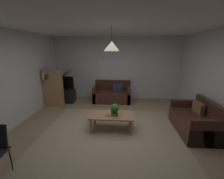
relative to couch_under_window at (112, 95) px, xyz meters
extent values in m
cube|color=#9E8466|center=(0.15, -2.41, -0.28)|extent=(5.33, 5.80, 0.02)
cube|color=tan|center=(0.15, -2.61, -0.27)|extent=(3.47, 3.19, 0.01)
cube|color=silver|center=(0.15, 0.52, 1.03)|extent=(5.45, 0.06, 2.60)
cube|color=silver|center=(-2.54, -2.41, 1.03)|extent=(0.06, 5.80, 2.60)
cube|color=white|center=(0.15, -2.41, 2.34)|extent=(5.33, 5.80, 0.02)
cube|color=white|center=(0.03, 0.49, 0.89)|extent=(1.30, 0.01, 1.05)
cube|color=#47281E|center=(0.00, -0.04, -0.06)|extent=(1.48, 0.85, 0.42)
cube|color=#47281E|center=(0.00, 0.33, 0.35)|extent=(1.48, 0.12, 0.40)
cube|color=#47281E|center=(-0.68, -0.04, 0.05)|extent=(0.12, 0.85, 0.64)
cube|color=#47281E|center=(0.68, -0.04, 0.05)|extent=(0.12, 0.85, 0.64)
cube|color=navy|center=(0.21, 0.15, 0.29)|extent=(0.41, 0.17, 0.28)
cube|color=#47281E|center=(2.29, -2.26, -0.06)|extent=(0.85, 1.44, 0.42)
cube|color=#47281E|center=(2.66, -2.26, 0.35)|extent=(0.12, 1.44, 0.40)
cube|color=#47281E|center=(2.29, -1.60, 0.05)|extent=(0.85, 0.12, 0.64)
cube|color=#47281E|center=(2.29, -2.92, 0.05)|extent=(0.85, 0.12, 0.64)
cube|color=brown|center=(2.48, -1.99, 0.29)|extent=(0.16, 0.41, 0.28)
cube|color=#A87F56|center=(0.16, -2.32, 0.13)|extent=(1.13, 0.61, 0.04)
cylinder|color=#A87F56|center=(-0.35, -2.57, -0.08)|extent=(0.07, 0.07, 0.39)
cylinder|color=#A87F56|center=(0.67, -2.57, -0.08)|extent=(0.07, 0.07, 0.39)
cylinder|color=#A87F56|center=(-0.35, -2.08, -0.08)|extent=(0.07, 0.07, 0.39)
cylinder|color=#A87F56|center=(0.67, -2.08, -0.08)|extent=(0.07, 0.07, 0.39)
cube|color=#99663F|center=(0.08, -2.39, 0.16)|extent=(0.12, 0.11, 0.02)
cube|color=black|center=(0.25, -2.20, 0.16)|extent=(0.09, 0.17, 0.02)
cylinder|color=brown|center=(0.23, -2.37, 0.19)|extent=(0.18, 0.18, 0.08)
sphere|color=#2D6B33|center=(0.23, -2.34, 0.29)|extent=(0.18, 0.18, 0.18)
sphere|color=#2D6B33|center=(0.25, -2.38, 0.37)|extent=(0.21, 0.21, 0.21)
cube|color=black|center=(-1.96, -0.26, -0.02)|extent=(0.90, 0.44, 0.50)
cube|color=black|center=(-1.96, -0.28, 0.53)|extent=(0.91, 0.05, 0.51)
cube|color=black|center=(-1.96, -0.31, 0.53)|extent=(0.87, 0.00, 0.47)
cube|color=black|center=(-1.96, -0.28, 0.25)|extent=(0.24, 0.16, 0.04)
cylinder|color=#B77051|center=(-2.13, 0.14, -0.12)|extent=(0.32, 0.32, 0.30)
cylinder|color=brown|center=(-2.13, 0.14, 0.37)|extent=(0.05, 0.05, 0.69)
cone|color=#235B2D|center=(-1.90, 0.17, 0.86)|extent=(0.52, 0.17, 0.38)
cone|color=#235B2D|center=(-2.06, 0.31, 0.83)|extent=(0.21, 0.41, 0.34)
cone|color=#235B2D|center=(-2.28, 0.27, 0.79)|extent=(0.35, 0.36, 0.30)
cone|color=#235B2D|center=(-2.29, 0.05, 0.82)|extent=(0.39, 0.30, 0.33)
cone|color=#235B2D|center=(-2.07, 0.00, 0.81)|extent=(0.21, 0.35, 0.31)
cube|color=#A87F56|center=(-2.14, -0.74, 0.43)|extent=(0.70, 0.22, 1.40)
cube|color=#99663F|center=(-2.43, -0.86, 0.86)|extent=(0.03, 0.16, 0.18)
cube|color=beige|center=(-2.39, -0.86, 0.88)|extent=(0.04, 0.16, 0.21)
cube|color=beige|center=(-2.35, -0.86, 0.89)|extent=(0.04, 0.16, 0.24)
cube|color=black|center=(-2.30, -0.86, 0.86)|extent=(0.05, 0.16, 0.17)
cube|color=#B22D2D|center=(-2.25, -0.86, 0.88)|extent=(0.04, 0.16, 0.21)
cylinder|color=black|center=(-1.48, -3.86, -0.05)|extent=(0.02, 0.02, 0.45)
cylinder|color=black|center=(0.16, -2.32, 2.16)|extent=(0.01, 0.01, 0.34)
cone|color=beige|center=(0.16, -2.32, 1.88)|extent=(0.38, 0.38, 0.23)
camera|label=1|loc=(0.45, -5.94, 1.79)|focal=24.04mm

